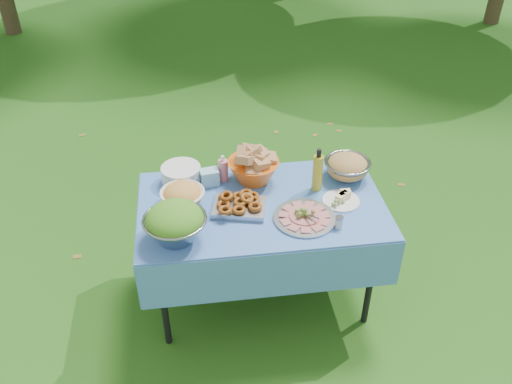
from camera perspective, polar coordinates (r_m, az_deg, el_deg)
The scene contains 14 objects.
ground at distance 3.73m, azimuth 0.54°, elevation -10.64°, with size 80.00×80.00×0.00m, color #10380A.
picnic_table at distance 3.46m, azimuth 0.58°, elevation -6.30°, with size 1.46×0.86×0.76m, color #7EB4F2.
salad_bowl at distance 2.93m, azimuth -8.53°, elevation -3.23°, with size 0.34×0.34×0.23m, color gray, non-canonical shape.
pasta_bowl_white at distance 3.20m, azimuth -7.75°, elevation -0.35°, with size 0.26×0.26×0.14m, color white, non-canonical shape.
plate_stack at distance 3.41m, azimuth -7.88°, elevation 1.83°, with size 0.25×0.25×0.11m, color white.
wipes_box at distance 3.37m, azimuth -4.92°, elevation 1.56°, with size 0.11×0.08×0.10m, color #95D1E3.
sanitizer_bottle at distance 3.38m, azimuth -3.49°, elevation 2.53°, with size 0.06×0.06×0.18m, color #D87C86.
bread_bowl at distance 3.36m, azimuth -0.27°, elevation 2.77°, with size 0.32×0.32×0.21m, color orange, non-canonical shape.
pasta_bowl_steel at distance 3.46m, azimuth 9.59°, elevation 2.67°, with size 0.29×0.29×0.15m, color gray, non-canonical shape.
fried_tray at distance 3.15m, azimuth -1.76°, elevation -1.38°, with size 0.30×0.21×0.07m, color #ABAAAF.
charcuterie_platter at distance 3.10m, azimuth 5.16°, elevation -2.21°, with size 0.36×0.36×0.08m, color #A1A3A8.
oil_bottle at distance 3.29m, azimuth 6.52°, elevation 2.35°, with size 0.06×0.06×0.28m, color gold.
cheese_plate at distance 3.26m, azimuth 8.97°, elevation -0.56°, with size 0.22×0.22×0.06m, color white.
shaker at distance 3.06m, azimuth 8.74°, elevation -3.14°, with size 0.05×0.05×0.07m, color silver.
Camera 1 is at (-0.38, -2.54, 2.71)m, focal length 38.00 mm.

